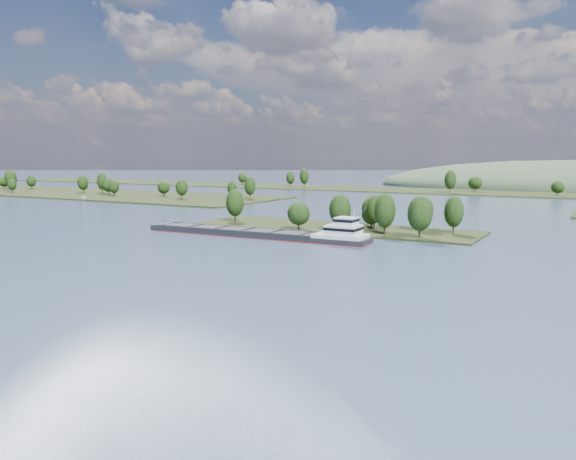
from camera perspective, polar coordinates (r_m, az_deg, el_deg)
The scene contains 7 objects.
ground at distance 143.91m, azimuth -5.74°, elevation -2.54°, with size 1800.00×1800.00×0.00m, color #36485E.
tree_island at distance 190.80m, azimuth 6.31°, elevation 1.16°, with size 100.00×30.95×14.24m.
left_bank at distance 403.39m, azimuth -20.91°, elevation 3.61°, with size 300.00×80.00×15.87m.
back_shoreline at distance 402.44m, azimuth 19.30°, elevation 3.66°, with size 900.00×60.00×16.35m.
hill_west at distance 496.41m, azimuth 27.17°, elevation 3.81°, with size 320.00×160.00×44.00m, color #364932.
cargo_barge at distance 174.29m, azimuth -2.04°, elevation -0.31°, with size 77.02×11.55×10.38m.
motorboat at distance 341.64m, azimuth -20.03°, elevation 3.09°, with size 2.46×6.54×2.52m, color white.
Camera 1 is at (82.42, 4.73, 25.10)m, focal length 35.00 mm.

